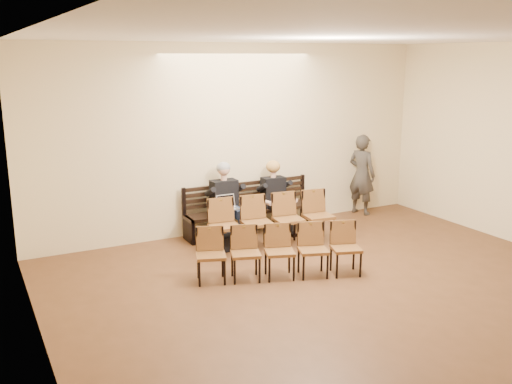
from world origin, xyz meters
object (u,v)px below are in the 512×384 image
at_px(chair_row_front, 273,221).
at_px(seated_man, 226,201).
at_px(water_bottle, 288,205).
at_px(chair_row_back, 280,252).
at_px(bag, 226,243).
at_px(laptop, 229,211).
at_px(passerby, 362,168).
at_px(seated_woman, 276,198).
at_px(bench, 251,220).

bearing_deg(chair_row_front, seated_man, 127.74).
xyz_separation_m(water_bottle, chair_row_back, (-1.23, -1.83, -0.16)).
bearing_deg(chair_row_front, bag, 171.03).
bearing_deg(laptop, seated_man, 67.93).
bearing_deg(passerby, chair_row_front, 91.51).
xyz_separation_m(seated_woman, chair_row_back, (-1.13, -2.12, -0.22)).
height_order(seated_man, passerby, passerby).
distance_m(water_bottle, passerby, 2.19).
height_order(seated_man, chair_row_front, seated_man).
height_order(bench, seated_man, seated_man).
bearing_deg(seated_man, seated_woman, 0.00).
bearing_deg(seated_woman, laptop, -168.68).
bearing_deg(water_bottle, passerby, 13.89).
bearing_deg(seated_woman, bag, -155.13).
xyz_separation_m(bench, chair_row_front, (-0.06, -0.95, 0.24)).
height_order(seated_woman, chair_row_back, seated_woman).
bearing_deg(passerby, chair_row_back, 105.56).
distance_m(bench, passerby, 2.76).
distance_m(laptop, chair_row_front, 0.83).
relative_size(laptop, passerby, 0.18).
bearing_deg(passerby, water_bottle, 84.24).
xyz_separation_m(seated_woman, chair_row_front, (-0.52, -0.83, -0.17)).
relative_size(seated_man, water_bottle, 6.22).
height_order(bench, laptop, laptop).
distance_m(bench, seated_man, 0.75).
relative_size(seated_woman, chair_row_front, 0.56).
xyz_separation_m(water_bottle, passerby, (2.09, 0.52, 0.41)).
height_order(bag, chair_row_back, chair_row_back).
xyz_separation_m(water_bottle, chair_row_front, (-0.63, -0.53, -0.10)).
distance_m(bag, passerby, 3.71).
height_order(seated_man, chair_row_back, seated_man).
relative_size(bag, chair_row_front, 0.15).
bearing_deg(laptop, chair_row_front, -59.29).
bearing_deg(water_bottle, chair_row_front, -139.52).
xyz_separation_m(laptop, passerby, (3.26, 0.43, 0.39)).
height_order(water_bottle, bag, water_bottle).
height_order(water_bottle, chair_row_front, chair_row_front).
bearing_deg(chair_row_back, water_bottle, 74.84).
relative_size(water_bottle, passerby, 0.12).
bearing_deg(water_bottle, laptop, 176.00).
bearing_deg(chair_row_front, seated_woman, 64.20).
xyz_separation_m(seated_man, passerby, (3.22, 0.22, 0.27)).
xyz_separation_m(passerby, chair_row_front, (-2.71, -1.05, -0.51)).
bearing_deg(bench, passerby, 2.16).
bearing_deg(seated_woman, bench, 165.45).
bearing_deg(chair_row_front, water_bottle, 46.82).
height_order(seated_woman, bag, seated_woman).
xyz_separation_m(seated_man, bag, (-0.29, -0.61, -0.58)).
height_order(bench, passerby, passerby).
xyz_separation_m(bag, chair_row_front, (0.80, -0.22, 0.34)).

